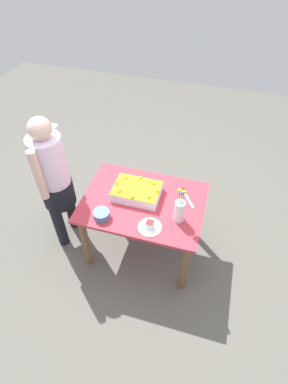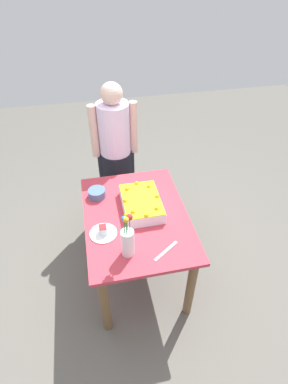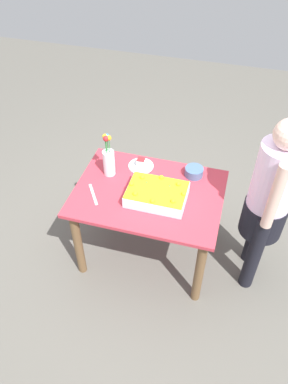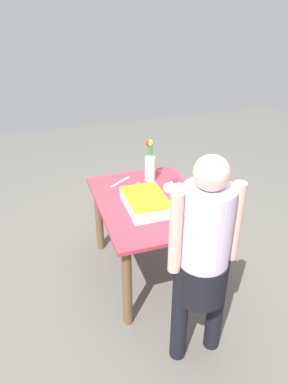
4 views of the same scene
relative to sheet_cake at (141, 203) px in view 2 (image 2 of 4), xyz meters
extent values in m
plane|color=#5E5B54|center=(-0.08, 0.06, -0.79)|extent=(8.00, 8.00, 0.00)
cube|color=#BB3443|center=(-0.08, 0.06, -0.07)|extent=(1.12, 0.82, 0.03)
cylinder|color=brown|center=(-0.56, -0.27, -0.43)|extent=(0.07, 0.07, 0.70)
cylinder|color=brown|center=(0.40, -0.27, -0.43)|extent=(0.07, 0.07, 0.70)
cylinder|color=brown|center=(-0.56, 0.39, -0.43)|extent=(0.07, 0.07, 0.70)
cylinder|color=brown|center=(0.40, 0.39, -0.43)|extent=(0.07, 0.07, 0.70)
cube|color=white|center=(0.00, 0.00, -0.01)|extent=(0.43, 0.30, 0.09)
cube|color=yellow|center=(0.00, 0.00, 0.04)|extent=(0.42, 0.30, 0.01)
sphere|color=yellow|center=(0.19, 0.00, 0.05)|extent=(0.04, 0.04, 0.04)
sphere|color=yellow|center=(0.14, 0.09, 0.05)|extent=(0.04, 0.04, 0.04)
sphere|color=yellow|center=(0.00, 0.13, 0.05)|extent=(0.04, 0.04, 0.04)
sphere|color=yellow|center=(-0.14, 0.09, 0.05)|extent=(0.04, 0.04, 0.04)
sphere|color=yellow|center=(-0.19, 0.00, 0.05)|extent=(0.04, 0.04, 0.04)
sphere|color=yellow|center=(-0.14, -0.09, 0.05)|extent=(0.04, 0.04, 0.04)
sphere|color=yellow|center=(0.00, -0.13, 0.05)|extent=(0.04, 0.04, 0.04)
sphere|color=yellow|center=(0.14, -0.09, 0.05)|extent=(0.04, 0.04, 0.04)
cone|color=#2D8438|center=(-0.09, 0.05, 0.05)|extent=(0.02, 0.02, 0.02)
cone|color=#2D8438|center=(0.08, 0.06, 0.05)|extent=(0.02, 0.02, 0.02)
cylinder|color=white|center=(-0.22, 0.33, -0.05)|extent=(0.20, 0.20, 0.01)
cube|color=white|center=(-0.22, 0.33, -0.01)|extent=(0.06, 0.06, 0.06)
cube|color=red|center=(-0.22, 0.33, 0.02)|extent=(0.06, 0.06, 0.01)
cube|color=silver|center=(-0.47, -0.08, -0.05)|extent=(0.15, 0.20, 0.00)
cylinder|color=white|center=(-0.43, 0.18, 0.06)|extent=(0.09, 0.09, 0.22)
cylinder|color=#2D8438|center=(-0.41, 0.18, 0.23)|extent=(0.01, 0.01, 0.13)
sphere|color=yellow|center=(-0.41, 0.18, 0.30)|extent=(0.04, 0.04, 0.04)
cylinder|color=#2D8438|center=(-0.44, 0.20, 0.23)|extent=(0.01, 0.01, 0.13)
sphere|color=#2D79BB|center=(-0.44, 0.20, 0.30)|extent=(0.03, 0.03, 0.03)
cylinder|color=#2D8438|center=(-0.45, 0.19, 0.23)|extent=(0.01, 0.01, 0.13)
sphere|color=yellow|center=(-0.45, 0.19, 0.30)|extent=(0.04, 0.04, 0.04)
cylinder|color=#2D8438|center=(-0.43, 0.16, 0.23)|extent=(0.01, 0.01, 0.13)
sphere|color=red|center=(-0.43, 0.16, 0.30)|extent=(0.04, 0.04, 0.04)
cylinder|color=#496891|center=(0.22, 0.34, -0.02)|extent=(0.14, 0.14, 0.07)
cylinder|color=black|center=(0.78, 0.23, -0.40)|extent=(0.11, 0.11, 0.78)
cylinder|color=black|center=(0.78, -0.03, -0.40)|extent=(0.11, 0.11, 0.78)
cylinder|color=black|center=(0.78, 0.10, -0.13)|extent=(0.31, 0.32, 0.28)
cylinder|color=silver|center=(0.78, 0.10, 0.25)|extent=(0.30, 0.30, 0.52)
sphere|color=beige|center=(0.78, 0.10, 0.60)|extent=(0.20, 0.20, 0.20)
cylinder|color=beige|center=(0.78, 0.29, 0.25)|extent=(0.08, 0.08, 0.52)
cylinder|color=beige|center=(0.78, -0.08, 0.25)|extent=(0.08, 0.08, 0.52)
camera|label=1|loc=(-0.60, 1.85, 1.97)|focal=28.00mm
camera|label=2|loc=(-1.74, 0.34, 1.63)|focal=28.00mm
camera|label=3|loc=(0.44, -1.92, 1.90)|focal=35.00mm
camera|label=4|loc=(2.34, -0.78, 1.48)|focal=35.00mm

